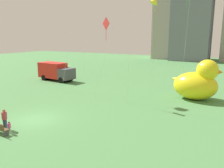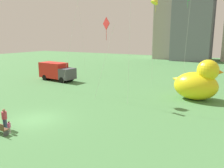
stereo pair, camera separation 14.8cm
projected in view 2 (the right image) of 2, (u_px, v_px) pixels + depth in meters
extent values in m
plane|color=#4D864B|center=(36.00, 119.00, 19.66)|extent=(140.00, 140.00, 0.00)
cube|color=brown|center=(0.00, 128.00, 16.72)|extent=(1.54, 0.54, 0.06)
cube|color=#47474C|center=(6.00, 133.00, 16.40)|extent=(0.10, 0.37, 0.39)
cylinder|color=#38476B|center=(4.00, 124.00, 17.67)|extent=(0.18, 0.18, 0.78)
cylinder|color=#38476B|center=(6.00, 124.00, 17.58)|extent=(0.18, 0.18, 0.78)
cylinder|color=#B23F4C|center=(4.00, 115.00, 17.49)|extent=(0.39, 0.39, 0.59)
sphere|color=#A87C5B|center=(4.00, 110.00, 17.40)|extent=(0.23, 0.23, 0.23)
cylinder|color=silver|center=(9.00, 130.00, 16.86)|extent=(0.10, 0.10, 0.45)
cylinder|color=silver|center=(10.00, 130.00, 16.80)|extent=(0.10, 0.10, 0.45)
cylinder|color=#D85999|center=(9.00, 125.00, 16.75)|extent=(0.23, 0.23, 0.34)
sphere|color=brown|center=(9.00, 122.00, 16.70)|extent=(0.13, 0.13, 0.13)
ellipsoid|color=yellow|center=(196.00, 86.00, 25.62)|extent=(4.77, 3.53, 3.11)
sphere|color=yellow|center=(208.00, 70.00, 24.70)|extent=(2.32, 2.32, 2.32)
cone|color=orange|center=(218.00, 72.00, 24.22)|extent=(1.05, 1.05, 1.05)
cone|color=yellow|center=(177.00, 80.00, 26.51)|extent=(1.42, 1.24, 1.50)
cube|color=red|center=(53.00, 70.00, 37.10)|extent=(4.64, 2.65, 2.40)
cube|color=#4C4C56|center=(67.00, 74.00, 35.48)|extent=(1.92, 2.43, 1.68)
cylinder|color=black|center=(67.00, 79.00, 35.76)|extent=(1.09, 2.46, 0.90)
cylinder|color=black|center=(50.00, 77.00, 37.87)|extent=(1.09, 2.46, 0.90)
cube|color=#9E938C|center=(177.00, 0.00, 70.32)|extent=(11.20, 10.14, 35.67)
cube|color=slate|center=(194.00, 12.00, 64.80)|extent=(10.69, 7.98, 27.49)
cylinder|color=silver|center=(104.00, 62.00, 25.74)|extent=(1.75, 1.58, 8.29)
cube|color=red|center=(106.00, 24.00, 23.79)|extent=(1.15, 0.65, 1.27)
cylinder|color=red|center=(106.00, 32.00, 23.97)|extent=(0.04, 0.04, 1.60)
cylinder|color=silver|center=(80.00, 19.00, 41.70)|extent=(1.18, 1.15, 20.13)
cylinder|color=silver|center=(153.00, 44.00, 32.64)|extent=(0.29, 0.40, 11.95)
cylinder|color=yellow|center=(156.00, 6.00, 31.63)|extent=(0.04, 0.04, 1.60)
cylinder|color=silver|center=(71.00, 38.00, 29.62)|extent=(0.88, 3.62, 13.66)
cylinder|color=silver|center=(186.00, 42.00, 32.15)|extent=(0.50, 0.25, 12.50)
cylinder|color=green|center=(188.00, 1.00, 30.91)|extent=(0.04, 0.04, 1.60)
cylinder|color=silver|center=(129.00, 44.00, 23.09)|extent=(0.12, 0.65, 12.45)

